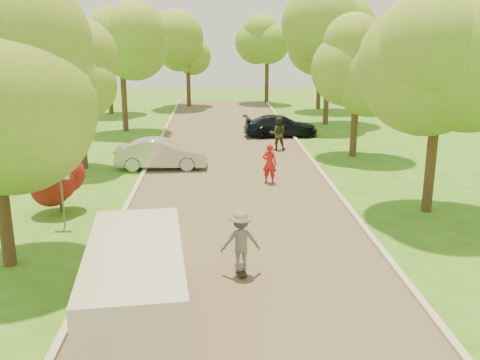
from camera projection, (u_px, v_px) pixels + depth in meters
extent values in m
plane|color=#346518|center=(246.00, 275.00, 14.14)|extent=(100.00, 100.00, 0.00)
cube|color=#4C4438|center=(235.00, 190.00, 21.85)|extent=(8.00, 60.00, 0.01)
cube|color=#B2AD9E|center=(135.00, 190.00, 21.64)|extent=(0.18, 60.00, 0.12)
cube|color=#B2AD9E|center=(333.00, 187.00, 22.02)|extent=(0.18, 60.00, 0.12)
cylinder|color=#59595E|center=(62.00, 198.00, 17.46)|extent=(0.06, 0.06, 2.00)
cube|color=white|center=(60.00, 171.00, 17.22)|extent=(0.55, 0.04, 0.55)
cylinder|color=#382619|center=(61.00, 203.00, 19.06)|extent=(0.12, 0.12, 0.70)
sphere|color=#590F0F|center=(59.00, 183.00, 18.86)|extent=(1.70, 1.70, 1.70)
cylinder|color=#382619|center=(3.00, 203.00, 14.33)|extent=(0.36, 0.36, 3.60)
sphere|color=#559027|center=(13.00, 55.00, 13.33)|extent=(3.45, 3.45, 3.45)
cylinder|color=#382619|center=(82.00, 136.00, 24.96)|extent=(0.36, 0.36, 3.15)
sphere|color=#559027|center=(77.00, 74.00, 24.20)|extent=(4.20, 4.20, 4.20)
sphere|color=#559027|center=(90.00, 60.00, 24.07)|extent=(3.15, 3.15, 3.15)
cylinder|color=#382619|center=(124.00, 102.00, 34.52)|extent=(0.36, 0.36, 3.83)
sphere|color=#559027|center=(121.00, 48.00, 33.63)|extent=(4.80, 4.80, 4.80)
sphere|color=#559027|center=(132.00, 37.00, 33.47)|extent=(3.60, 3.60, 3.60)
cylinder|color=#382619|center=(431.00, 159.00, 18.77)|extent=(0.36, 0.36, 3.83)
sphere|color=#559027|center=(441.00, 60.00, 17.86)|extent=(5.00, 5.00, 5.00)
sphere|color=#559027|center=(465.00, 37.00, 17.70)|extent=(3.75, 3.75, 3.75)
cylinder|color=#382619|center=(354.00, 124.00, 27.48)|extent=(0.36, 0.36, 3.38)
sphere|color=#559027|center=(358.00, 64.00, 26.68)|extent=(4.40, 4.40, 4.40)
sphere|color=#559027|center=(372.00, 51.00, 26.53)|extent=(3.30, 3.30, 3.30)
cylinder|color=#382619|center=(326.00, 95.00, 37.04)|extent=(0.36, 0.36, 4.05)
sphere|color=#559027|center=(329.00, 42.00, 36.09)|extent=(5.20, 5.20, 5.20)
sphere|color=#559027|center=(341.00, 30.00, 35.92)|extent=(3.90, 3.90, 3.90)
cylinder|color=#382619|center=(110.00, 91.00, 42.14)|extent=(0.36, 0.36, 3.60)
sphere|color=#559027|center=(107.00, 48.00, 41.26)|extent=(5.00, 5.00, 5.00)
sphere|color=#559027|center=(117.00, 38.00, 41.10)|extent=(3.75, 3.75, 3.75)
cylinder|color=#382619|center=(319.00, 86.00, 44.82)|extent=(0.36, 0.36, 3.83)
sphere|color=#559027|center=(320.00, 44.00, 43.92)|extent=(5.00, 5.00, 5.00)
sphere|color=#559027|center=(330.00, 35.00, 43.75)|extent=(3.75, 3.75, 3.75)
cylinder|color=#382619|center=(189.00, 87.00, 46.30)|extent=(0.36, 0.36, 3.38)
sphere|color=#559027|center=(188.00, 50.00, 45.47)|extent=(4.80, 4.80, 4.80)
sphere|color=#559027|center=(196.00, 41.00, 45.31)|extent=(3.60, 3.60, 3.60)
cylinder|color=#382619|center=(267.00, 83.00, 48.52)|extent=(0.36, 0.36, 3.60)
sphere|color=#559027|center=(267.00, 46.00, 47.64)|extent=(5.00, 5.00, 5.00)
sphere|color=#559027|center=(276.00, 37.00, 47.48)|extent=(3.75, 3.75, 3.75)
cube|color=silver|center=(136.00, 285.00, 11.32)|extent=(2.50, 5.18, 1.72)
cube|color=black|center=(138.00, 316.00, 11.51)|extent=(2.53, 5.29, 0.31)
cube|color=black|center=(135.00, 262.00, 11.46)|extent=(2.38, 3.74, 0.57)
cylinder|color=black|center=(183.00, 355.00, 10.05)|extent=(0.32, 0.71, 0.69)
cylinder|color=black|center=(103.00, 283.00, 12.96)|extent=(0.32, 0.71, 0.69)
cylinder|color=black|center=(176.00, 278.00, 13.22)|extent=(0.32, 0.71, 0.69)
imported|color=#ADACB1|center=(162.00, 154.00, 25.16)|extent=(4.30, 1.55, 1.41)
imported|color=black|center=(281.00, 126.00, 33.02)|extent=(4.69, 2.19, 1.32)
cube|color=black|center=(241.00, 270.00, 14.24)|extent=(0.31, 0.86, 0.02)
cylinder|color=#BFCC4C|center=(242.00, 267.00, 14.55)|extent=(0.03, 0.07, 0.07)
cylinder|color=#BFCC4C|center=(236.00, 267.00, 14.53)|extent=(0.03, 0.07, 0.07)
cylinder|color=#BFCC4C|center=(245.00, 277.00, 13.98)|extent=(0.03, 0.07, 0.07)
cylinder|color=#BFCC4C|center=(240.00, 277.00, 13.96)|extent=(0.03, 0.07, 0.07)
imported|color=slate|center=(241.00, 241.00, 14.02)|extent=(1.11, 0.71, 1.64)
imported|color=#B31B1A|center=(269.00, 164.00, 22.67)|extent=(0.72, 0.60, 1.70)
imported|color=#2D301D|center=(278.00, 134.00, 29.12)|extent=(0.91, 0.72, 1.82)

